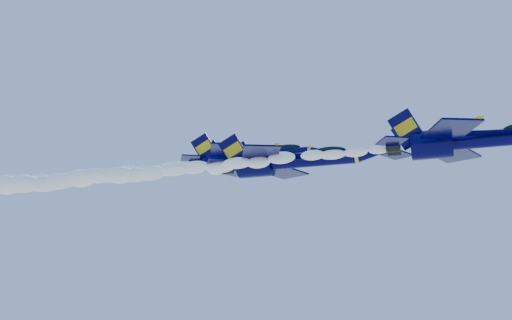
% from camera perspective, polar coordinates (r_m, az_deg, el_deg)
% --- Properties ---
extents(jet_lead, '(17.37, 14.25, 6.45)m').
position_cam_1_polar(jet_lead, '(61.04, 18.60, 1.70)').
color(jet_lead, '#010032').
extents(smoke_trail_jet_lead, '(51.55, 2.35, 2.12)m').
position_cam_1_polar(smoke_trail_jet_lead, '(68.53, -10.23, -1.13)').
color(smoke_trail_jet_lead, white).
extents(jet_second, '(16.92, 13.88, 6.29)m').
position_cam_1_polar(jet_second, '(65.61, 2.79, -0.10)').
color(jet_second, '#010032').
extents(smoke_trail_jet_second, '(51.55, 2.29, 2.06)m').
position_cam_1_polar(smoke_trail_jet_second, '(80.28, -20.62, -2.33)').
color(smoke_trail_jet_second, white).
extents(jet_third, '(18.64, 15.29, 6.93)m').
position_cam_1_polar(jet_third, '(82.71, -0.49, 0.25)').
color(jet_third, '#010032').
extents(smoke_trail_jet_third, '(51.55, 2.52, 2.27)m').
position_cam_1_polar(smoke_trail_jet_third, '(98.16, -19.56, -1.67)').
color(smoke_trail_jet_third, white).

